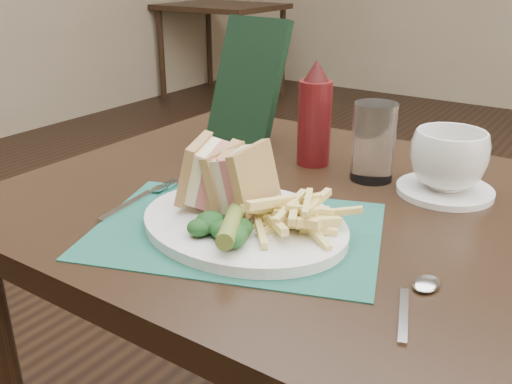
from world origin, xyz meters
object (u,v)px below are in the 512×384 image
(ketchup_bottle, at_px, (315,113))
(check_presenter, at_px, (248,82))
(sandwich_half_a, at_px, (194,171))
(table_bg_left, at_px, (222,51))
(plate, at_px, (244,224))
(sandwich_half_b, at_px, (229,176))
(saucer, at_px, (445,190))
(coffee_cup, at_px, (449,160))
(placemat, at_px, (237,230))
(drinking_glass, at_px, (374,142))

(ketchup_bottle, bearing_deg, check_presenter, 166.50)
(sandwich_half_a, height_order, check_presenter, check_presenter)
(table_bg_left, relative_size, plate, 3.00)
(plate, relative_size, sandwich_half_b, 3.20)
(sandwich_half_b, distance_m, ketchup_bottle, 0.28)
(plate, distance_m, ketchup_bottle, 0.31)
(ketchup_bottle, bearing_deg, sandwich_half_a, -96.92)
(sandwich_half_a, distance_m, check_presenter, 0.36)
(saucer, relative_size, coffee_cup, 1.28)
(placemat, xyz_separation_m, drinking_glass, (0.07, 0.29, 0.06))
(drinking_glass, bearing_deg, ketchup_bottle, 173.19)
(sandwich_half_a, xyz_separation_m, check_presenter, (-0.14, 0.33, 0.06))
(coffee_cup, xyz_separation_m, ketchup_bottle, (-0.24, 0.01, 0.04))
(coffee_cup, bearing_deg, saucer, 0.00)
(plate, distance_m, sandwich_half_b, 0.07)
(sandwich_half_b, relative_size, saucer, 0.63)
(sandwich_half_b, xyz_separation_m, saucer, (0.23, 0.27, -0.06))
(drinking_glass, bearing_deg, check_presenter, 169.20)
(table_bg_left, distance_m, check_presenter, 3.74)
(drinking_glass, distance_m, check_presenter, 0.30)
(table_bg_left, distance_m, saucer, 4.03)
(drinking_glass, bearing_deg, placemat, -103.91)
(saucer, bearing_deg, plate, -122.80)
(ketchup_bottle, bearing_deg, table_bg_left, 129.95)
(sandwich_half_b, relative_size, coffee_cup, 0.80)
(drinking_glass, bearing_deg, saucer, 3.09)
(sandwich_half_b, bearing_deg, check_presenter, 117.51)
(table_bg_left, xyz_separation_m, sandwich_half_b, (2.49, -3.22, 0.44))
(placemat, height_order, coffee_cup, coffee_cup)
(saucer, xyz_separation_m, check_presenter, (-0.41, 0.05, 0.12))
(coffee_cup, xyz_separation_m, check_presenter, (-0.41, 0.05, 0.06))
(drinking_glass, bearing_deg, plate, -102.63)
(sandwich_half_a, xyz_separation_m, ketchup_bottle, (0.03, 0.29, 0.03))
(check_presenter, bearing_deg, placemat, -50.41)
(ketchup_bottle, bearing_deg, plate, -79.25)
(sandwich_half_a, xyz_separation_m, sandwich_half_b, (0.05, 0.01, -0.00))
(table_bg_left, xyz_separation_m, coffee_cup, (2.71, -2.96, 0.43))
(placemat, bearing_deg, sandwich_half_b, 139.91)
(saucer, height_order, coffee_cup, coffee_cup)
(drinking_glass, distance_m, ketchup_bottle, 0.12)
(placemat, relative_size, check_presenter, 1.55)
(sandwich_half_a, height_order, coffee_cup, sandwich_half_a)
(sandwich_half_b, relative_size, drinking_glass, 0.72)
(plate, distance_m, check_presenter, 0.42)
(ketchup_bottle, xyz_separation_m, check_presenter, (-0.17, 0.04, 0.03))
(plate, relative_size, check_presenter, 1.21)
(placemat, bearing_deg, ketchup_bottle, 99.14)
(sandwich_half_b, bearing_deg, placemat, -43.54)
(saucer, distance_m, drinking_glass, 0.14)
(drinking_glass, height_order, ketchup_bottle, ketchup_bottle)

